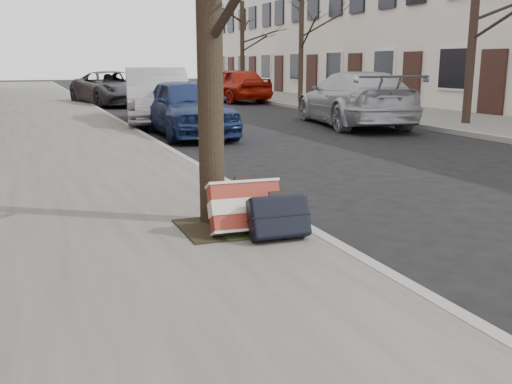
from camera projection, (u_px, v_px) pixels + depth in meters
name	position (u px, v px, depth m)	size (l,w,h in m)	color
ground	(477.00, 251.00, 5.18)	(120.00, 120.00, 0.00)	black
near_sidewalk	(25.00, 117.00, 17.37)	(5.00, 70.00, 0.12)	slate
far_sidewalk	(351.00, 107.00, 21.58)	(4.00, 70.00, 0.12)	slate
house_far	(453.00, 16.00, 23.67)	(6.70, 40.00, 7.20)	beige
dirt_patch	(225.00, 227.00, 5.50)	(0.85, 0.85, 0.01)	black
suitcase_red	(245.00, 207.00, 5.26)	(0.65, 0.18, 0.47)	maroon
suitcase_navy	(279.00, 217.00, 5.09)	(0.55, 0.18, 0.39)	black
car_near_front	(188.00, 107.00, 13.29)	(1.59, 3.96, 1.35)	navy
car_near_mid	(157.00, 96.00, 15.92)	(1.65, 4.73, 1.56)	#A0A3A7
car_near_back	(112.00, 88.00, 23.03)	(2.27, 4.92, 1.37)	#36363B
car_far_front	(354.00, 99.00, 15.45)	(2.05, 5.04, 1.46)	#A5A8AE
car_far_back	(233.00, 85.00, 24.93)	(1.76, 4.36, 1.49)	#9B1507
tree_far_a	(474.00, 22.00, 14.63)	(0.22, 0.22, 5.16)	black
tree_far_b	(301.00, 36.00, 23.58)	(0.21, 0.21, 5.30)	black
tree_far_c	(242.00, 48.00, 29.90)	(0.23, 0.23, 4.71)	black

